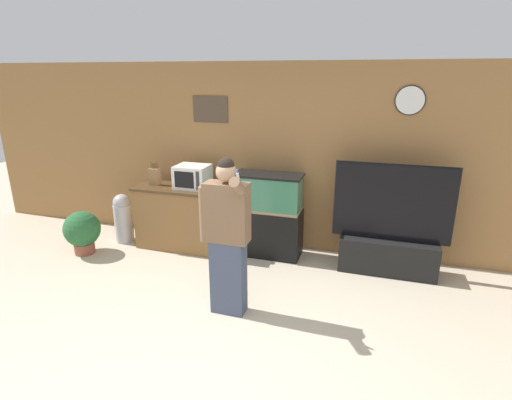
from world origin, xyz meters
TOP-DOWN VIEW (x-y plane):
  - ground_plane at (0.00, 0.00)m, footprint 18.00×18.00m
  - wall_back_paneled at (0.00, 2.58)m, footprint 10.00×0.08m
  - counter_island at (-1.37, 2.08)m, footprint 1.29×0.55m
  - microwave at (-1.17, 2.12)m, footprint 0.45×0.39m
  - knife_block at (-1.76, 2.10)m, footprint 0.15×0.09m
  - aquarium_on_stand at (-0.10, 2.21)m, footprint 0.92×0.43m
  - tv_on_stand at (1.50, 2.14)m, footprint 1.43×0.40m
  - person_standing at (-0.13, 0.71)m, footprint 0.53×0.40m
  - potted_plant at (-2.59, 1.47)m, footprint 0.50×0.50m
  - trash_bin at (-2.30, 2.01)m, footprint 0.27×0.27m

SIDE VIEW (x-z plane):
  - ground_plane at x=0.00m, z-range 0.00..0.00m
  - potted_plant at x=-2.59m, z-range 0.03..0.65m
  - trash_bin at x=-2.30m, z-range 0.01..0.75m
  - tv_on_stand at x=1.50m, z-range -0.30..1.11m
  - counter_island at x=-1.37m, z-range 0.00..0.91m
  - aquarium_on_stand at x=-0.10m, z-range 0.00..1.16m
  - person_standing at x=-0.13m, z-range 0.04..1.71m
  - knife_block at x=-1.76m, z-range 0.86..1.21m
  - microwave at x=-1.17m, z-range 0.91..1.23m
  - wall_back_paneled at x=0.00m, z-range 0.00..2.60m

